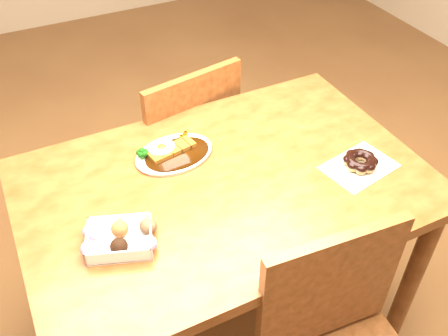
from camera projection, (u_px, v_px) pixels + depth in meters
name	position (u px, v px, depth m)	size (l,w,h in m)	color
ground	(225.00, 320.00, 1.98)	(6.00, 6.00, 0.00)	brown
table	(225.00, 204.00, 1.55)	(1.20, 0.80, 0.75)	#502A10
chair_far	(180.00, 146.00, 2.04)	(0.49, 0.49, 0.87)	#502A10
katsu_curry_plate	(172.00, 152.00, 1.56)	(0.27, 0.20, 0.05)	white
donut_box	(120.00, 238.00, 1.28)	(0.21, 0.18, 0.05)	white
pon_de_ring	(360.00, 162.00, 1.52)	(0.24, 0.19, 0.04)	silver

